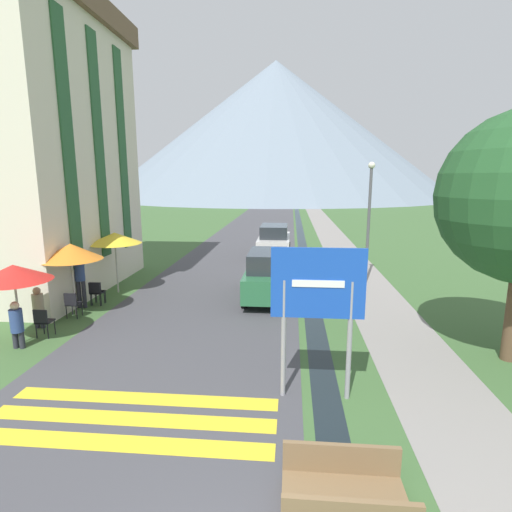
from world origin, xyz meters
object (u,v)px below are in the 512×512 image
(cafe_chair_near_left, at_px, (43,320))
(cafe_chair_far_left, at_px, (97,291))
(cafe_chair_far_right, at_px, (96,291))
(cafe_umbrella_middle_orange, at_px, (71,252))
(cafe_umbrella_rear_yellow, at_px, (115,238))
(parked_car_near, at_px, (268,275))
(hotel_building, at_px, (36,136))
(footbridge, at_px, (345,497))
(cafe_chair_middle, at_px, (72,303))
(cafe_umbrella_front_red, at_px, (13,273))
(streetlamp, at_px, (369,212))
(person_standing_terrace, at_px, (80,279))
(person_seated_near, at_px, (38,305))
(road_sign, at_px, (318,299))
(parked_car_far, at_px, (274,241))
(person_seated_far, at_px, (17,323))

(cafe_chair_near_left, height_order, cafe_chair_far_left, same)
(cafe_chair_far_right, distance_m, cafe_umbrella_middle_orange, 1.92)
(cafe_chair_far_right, distance_m, cafe_umbrella_rear_yellow, 2.33)
(parked_car_near, distance_m, cafe_chair_far_left, 6.15)
(hotel_building, relative_size, cafe_chair_far_right, 13.11)
(footbridge, xyz_separation_m, cafe_chair_middle, (-7.74, 6.98, 0.29))
(hotel_building, height_order, cafe_chair_near_left, hotel_building)
(cafe_chair_near_left, relative_size, cafe_umbrella_front_red, 0.39)
(cafe_chair_far_right, relative_size, cafe_umbrella_front_red, 0.39)
(streetlamp, bearing_deg, cafe_umbrella_middle_orange, -153.67)
(cafe_chair_middle, relative_size, person_standing_terrace, 0.47)
(cafe_chair_near_left, bearing_deg, person_standing_terrace, 72.78)
(cafe_umbrella_rear_yellow, bearing_deg, hotel_building, 172.09)
(cafe_chair_middle, xyz_separation_m, person_seated_near, (-0.54, -0.91, 0.19))
(footbridge, bearing_deg, cafe_chair_far_right, 132.50)
(road_sign, distance_m, parked_car_near, 7.02)
(cafe_chair_near_left, bearing_deg, road_sign, -41.66)
(road_sign, distance_m, streetlamp, 9.89)
(parked_car_far, height_order, person_seated_far, parked_car_far)
(cafe_chair_far_left, relative_size, cafe_umbrella_front_red, 0.39)
(parked_car_far, height_order, cafe_umbrella_rear_yellow, cafe_umbrella_rear_yellow)
(cafe_umbrella_rear_yellow, bearing_deg, parked_car_near, -2.72)
(parked_car_near, relative_size, cafe_chair_far_right, 4.71)
(streetlamp, bearing_deg, person_seated_far, -143.37)
(cafe_chair_near_left, xyz_separation_m, streetlamp, (10.16, 6.98, 2.51))
(hotel_building, bearing_deg, parked_car_near, -4.49)
(cafe_chair_middle, bearing_deg, road_sign, -44.13)
(streetlamp, bearing_deg, person_seated_near, -149.69)
(cafe_chair_far_left, height_order, person_seated_far, person_seated_far)
(person_seated_far, bearing_deg, cafe_chair_near_left, 72.88)
(road_sign, xyz_separation_m, cafe_chair_far_left, (-7.35, 5.47, -1.59))
(cafe_chair_far_left, xyz_separation_m, cafe_umbrella_middle_orange, (-0.21, -1.08, 1.61))
(parked_car_far, distance_m, streetlamp, 7.27)
(hotel_building, bearing_deg, parked_car_far, 40.33)
(cafe_chair_far_right, xyz_separation_m, person_seated_far, (-0.31, -3.68, 0.20))
(road_sign, xyz_separation_m, cafe_umbrella_middle_orange, (-7.56, 4.39, 0.02))
(cafe_chair_near_left, bearing_deg, streetlamp, 11.27)
(parked_car_far, relative_size, cafe_chair_far_left, 5.21)
(cafe_chair_far_left, bearing_deg, cafe_chair_near_left, -80.39)
(cafe_umbrella_rear_yellow, bearing_deg, cafe_chair_middle, -93.70)
(parked_car_near, distance_m, cafe_chair_middle, 6.71)
(person_seated_near, bearing_deg, cafe_chair_far_right, 73.40)
(person_standing_terrace, bearing_deg, cafe_chair_far_left, 43.39)
(hotel_building, distance_m, cafe_umbrella_rear_yellow, 4.93)
(footbridge, height_order, parked_car_near, parked_car_near)
(person_standing_terrace, bearing_deg, cafe_umbrella_middle_orange, -76.95)
(road_sign, xyz_separation_m, person_standing_terrace, (-7.73, 5.11, -1.06))
(cafe_chair_middle, distance_m, cafe_umbrella_rear_yellow, 3.41)
(parked_car_near, height_order, cafe_umbrella_front_red, cafe_umbrella_front_red)
(parked_car_far, xyz_separation_m, cafe_chair_far_right, (-5.88, -9.60, -0.40))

